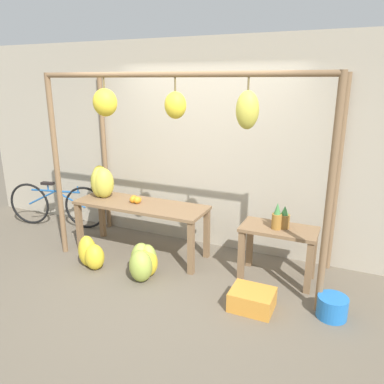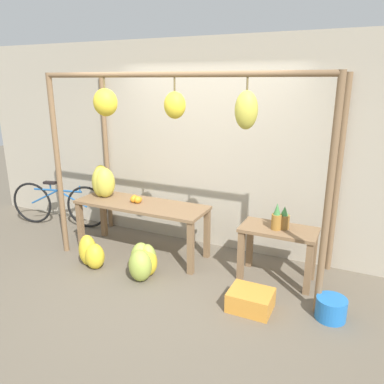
{
  "view_description": "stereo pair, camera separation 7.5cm",
  "coord_description": "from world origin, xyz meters",
  "px_view_note": "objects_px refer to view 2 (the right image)",
  "views": [
    {
      "loc": [
        1.87,
        -3.29,
        2.27
      ],
      "look_at": [
        0.07,
        0.68,
        0.96
      ],
      "focal_mm": 35.0,
      "sensor_mm": 36.0,
      "label": 1
    },
    {
      "loc": [
        1.93,
        -3.26,
        2.27
      ],
      "look_at": [
        0.07,
        0.68,
        0.96
      ],
      "focal_mm": 35.0,
      "sensor_mm": 36.0,
      "label": 2
    }
  ],
  "objects_px": {
    "banana_pile_ground_left": "(91,253)",
    "fruit_crate_white": "(251,300)",
    "banana_pile_ground_right": "(143,262)",
    "banana_pile_on_table": "(102,182)",
    "orange_pile": "(136,199)",
    "pineapple_cluster": "(280,219)",
    "parked_bicycle": "(59,204)",
    "blue_bucket": "(331,308)"
  },
  "relations": [
    {
      "from": "banana_pile_on_table",
      "to": "blue_bucket",
      "type": "height_order",
      "value": "banana_pile_on_table"
    },
    {
      "from": "blue_bucket",
      "to": "parked_bicycle",
      "type": "height_order",
      "value": "parked_bicycle"
    },
    {
      "from": "banana_pile_on_table",
      "to": "orange_pile",
      "type": "bearing_deg",
      "value": -3.56
    },
    {
      "from": "pineapple_cluster",
      "to": "parked_bicycle",
      "type": "xyz_separation_m",
      "value": [
        -3.58,
        0.23,
        -0.41
      ]
    },
    {
      "from": "banana_pile_on_table",
      "to": "banana_pile_ground_right",
      "type": "height_order",
      "value": "banana_pile_on_table"
    },
    {
      "from": "fruit_crate_white",
      "to": "blue_bucket",
      "type": "height_order",
      "value": "blue_bucket"
    },
    {
      "from": "banana_pile_on_table",
      "to": "banana_pile_ground_left",
      "type": "xyz_separation_m",
      "value": [
        0.28,
        -0.66,
        -0.73
      ]
    },
    {
      "from": "banana_pile_on_table",
      "to": "pineapple_cluster",
      "type": "relative_size",
      "value": 1.41
    },
    {
      "from": "banana_pile_ground_left",
      "to": "fruit_crate_white",
      "type": "distance_m",
      "value": 2.08
    },
    {
      "from": "orange_pile",
      "to": "blue_bucket",
      "type": "bearing_deg",
      "value": -10.33
    },
    {
      "from": "orange_pile",
      "to": "banana_pile_ground_left",
      "type": "height_order",
      "value": "orange_pile"
    },
    {
      "from": "banana_pile_ground_left",
      "to": "fruit_crate_white",
      "type": "xyz_separation_m",
      "value": [
        2.08,
        -0.03,
        -0.08
      ]
    },
    {
      "from": "parked_bicycle",
      "to": "banana_pile_on_table",
      "type": "bearing_deg",
      "value": -13.03
    },
    {
      "from": "banana_pile_ground_left",
      "to": "parked_bicycle",
      "type": "xyz_separation_m",
      "value": [
        -1.4,
        0.91,
        0.17
      ]
    },
    {
      "from": "pineapple_cluster",
      "to": "banana_pile_ground_left",
      "type": "height_order",
      "value": "pineapple_cluster"
    },
    {
      "from": "banana_pile_ground_left",
      "to": "fruit_crate_white",
      "type": "bearing_deg",
      "value": -0.75
    },
    {
      "from": "banana_pile_on_table",
      "to": "banana_pile_ground_left",
      "type": "bearing_deg",
      "value": -66.96
    },
    {
      "from": "pineapple_cluster",
      "to": "parked_bicycle",
      "type": "distance_m",
      "value": 3.61
    },
    {
      "from": "banana_pile_ground_right",
      "to": "parked_bicycle",
      "type": "height_order",
      "value": "parked_bicycle"
    },
    {
      "from": "pineapple_cluster",
      "to": "fruit_crate_white",
      "type": "relative_size",
      "value": 0.71
    },
    {
      "from": "orange_pile",
      "to": "parked_bicycle",
      "type": "bearing_deg",
      "value": 170.12
    },
    {
      "from": "banana_pile_ground_right",
      "to": "blue_bucket",
      "type": "relative_size",
      "value": 1.69
    },
    {
      "from": "fruit_crate_white",
      "to": "parked_bicycle",
      "type": "xyz_separation_m",
      "value": [
        -3.48,
        0.94,
        0.26
      ]
    },
    {
      "from": "banana_pile_ground_right",
      "to": "fruit_crate_white",
      "type": "xyz_separation_m",
      "value": [
        1.35,
        -0.1,
        -0.09
      ]
    },
    {
      "from": "banana_pile_ground_left",
      "to": "parked_bicycle",
      "type": "bearing_deg",
      "value": 146.8
    },
    {
      "from": "orange_pile",
      "to": "parked_bicycle",
      "type": "height_order",
      "value": "orange_pile"
    },
    {
      "from": "banana_pile_ground_left",
      "to": "banana_pile_ground_right",
      "type": "xyz_separation_m",
      "value": [
        0.73,
        0.07,
        0.01
      ]
    },
    {
      "from": "parked_bicycle",
      "to": "fruit_crate_white",
      "type": "bearing_deg",
      "value": -15.14
    },
    {
      "from": "blue_bucket",
      "to": "parked_bicycle",
      "type": "distance_m",
      "value": 4.32
    },
    {
      "from": "banana_pile_ground_right",
      "to": "banana_pile_ground_left",
      "type": "bearing_deg",
      "value": -174.42
    },
    {
      "from": "banana_pile_on_table",
      "to": "fruit_crate_white",
      "type": "relative_size",
      "value": 0.99
    },
    {
      "from": "pineapple_cluster",
      "to": "parked_bicycle",
      "type": "height_order",
      "value": "pineapple_cluster"
    },
    {
      "from": "banana_pile_ground_left",
      "to": "blue_bucket",
      "type": "bearing_deg",
      "value": 3.11
    },
    {
      "from": "banana_pile_on_table",
      "to": "banana_pile_ground_left",
      "type": "distance_m",
      "value": 1.02
    },
    {
      "from": "banana_pile_ground_right",
      "to": "blue_bucket",
      "type": "bearing_deg",
      "value": 2.26
    },
    {
      "from": "pineapple_cluster",
      "to": "fruit_crate_white",
      "type": "distance_m",
      "value": 0.98
    },
    {
      "from": "pineapple_cluster",
      "to": "parked_bicycle",
      "type": "bearing_deg",
      "value": 176.25
    },
    {
      "from": "parked_bicycle",
      "to": "blue_bucket",
      "type": "bearing_deg",
      "value": -10.15
    },
    {
      "from": "parked_bicycle",
      "to": "orange_pile",
      "type": "bearing_deg",
      "value": -9.88
    },
    {
      "from": "banana_pile_on_table",
      "to": "orange_pile",
      "type": "distance_m",
      "value": 0.59
    },
    {
      "from": "pineapple_cluster",
      "to": "fruit_crate_white",
      "type": "xyz_separation_m",
      "value": [
        -0.1,
        -0.71,
        -0.66
      ]
    },
    {
      "from": "fruit_crate_white",
      "to": "blue_bucket",
      "type": "xyz_separation_m",
      "value": [
        0.76,
        0.18,
        0.01
      ]
    }
  ]
}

